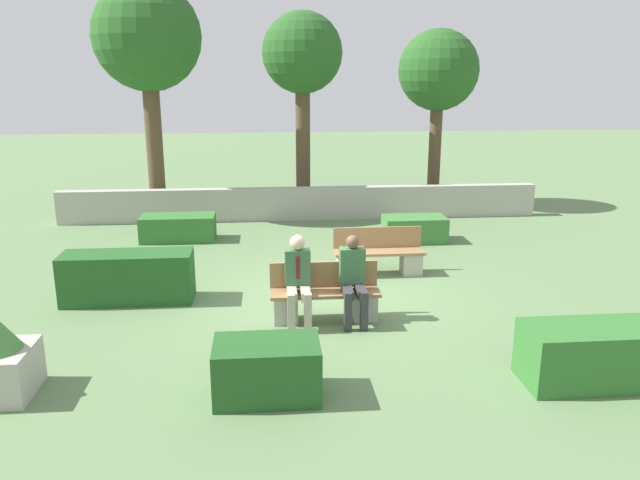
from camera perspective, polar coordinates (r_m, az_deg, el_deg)
The scene contains 14 objects.
ground_plane at distance 10.54m, azimuth 0.35°, elevation -5.44°, with size 60.00×60.00×0.00m, color #607F51.
perimeter_wall at distance 16.10m, azimuth -1.65°, elevation 3.36°, with size 12.26×0.30×0.84m.
bench_front at distance 9.62m, azimuth 0.46°, elevation -5.41°, with size 1.68×0.48×0.86m.
bench_left_side at distance 11.78m, azimuth 5.40°, elevation -1.58°, with size 1.69×0.48×0.86m.
person_seated_man at distance 9.32m, azimuth -2.02°, elevation -3.29°, with size 0.38×0.63×1.36m.
person_seated_woman at distance 9.40m, azimuth 3.05°, elevation -3.27°, with size 0.38×0.63×1.34m.
hedge_block_near_left at distance 8.45m, azimuth 23.98°, elevation -9.54°, with size 1.79×0.79×0.73m.
hedge_block_near_right at distance 7.47m, azimuth -4.87°, elevation -11.72°, with size 1.24×0.76×0.67m.
hedge_block_mid_left at distance 14.20m, azimuth 8.61°, elevation 1.01°, with size 1.39×0.77×0.56m.
hedge_block_mid_right at distance 10.82m, azimuth -17.16°, elevation -3.27°, with size 2.12×0.70×0.83m.
hedge_block_far_left at distance 14.47m, azimuth -12.83°, elevation 1.10°, with size 1.65×0.77×0.57m.
tree_leftmost at distance 16.82m, azimuth -15.52°, elevation 17.21°, with size 2.70×2.70×5.90m.
tree_center_left at distance 17.27m, azimuth -1.62°, elevation 16.34°, with size 2.15×2.15×5.27m.
tree_center_right at distance 17.84m, azimuth 10.78°, elevation 14.79°, with size 2.19×2.19×4.84m.
Camera 1 is at (-0.94, -9.82, 3.70)m, focal length 35.00 mm.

